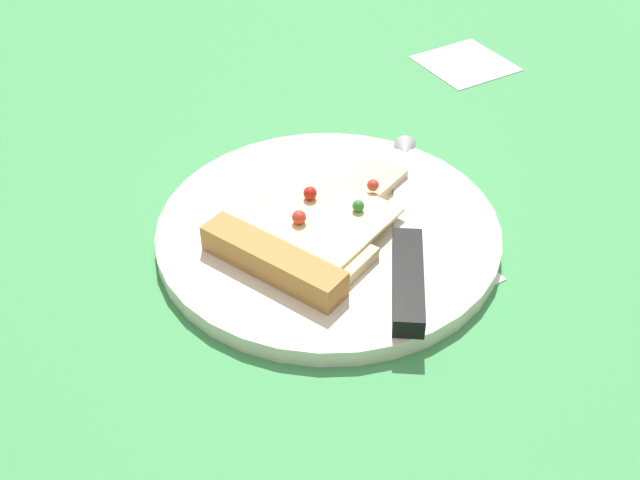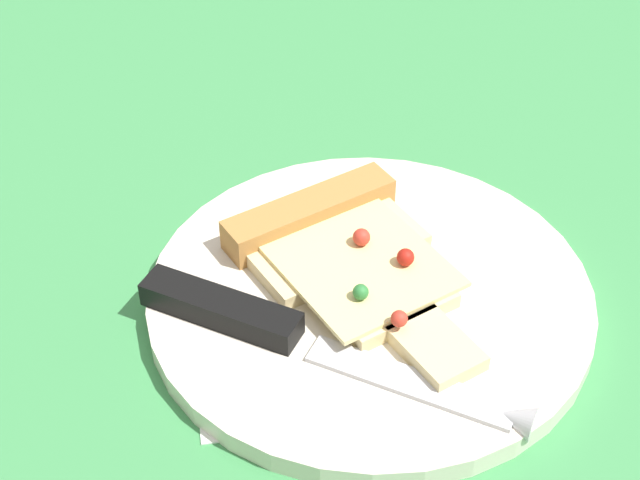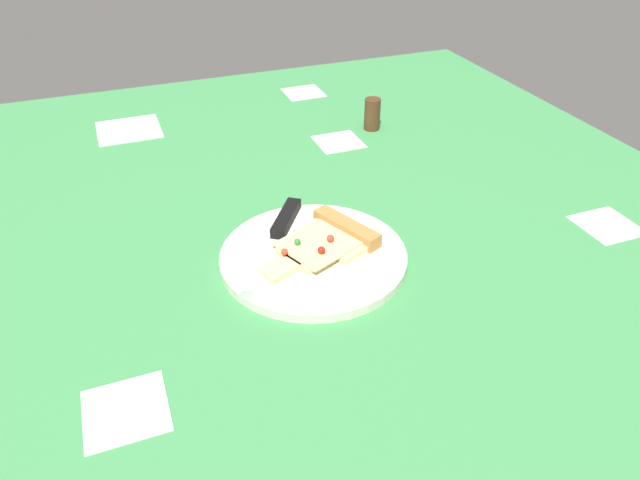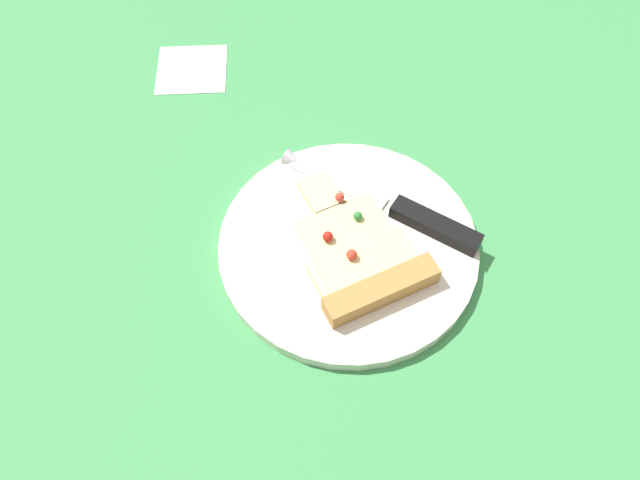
% 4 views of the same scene
% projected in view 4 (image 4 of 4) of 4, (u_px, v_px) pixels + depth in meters
% --- Properties ---
extents(ground_plane, '(1.55, 1.55, 0.03)m').
position_uv_depth(ground_plane, '(404.00, 224.00, 0.71)').
color(ground_plane, '#3D8C4C').
rests_on(ground_plane, ground).
extents(plate, '(0.28, 0.28, 0.01)m').
position_uv_depth(plate, '(348.00, 246.00, 0.67)').
color(plate, silver).
rests_on(plate, ground_plane).
extents(pizza_slice, '(0.15, 0.19, 0.02)m').
position_uv_depth(pizza_slice, '(360.00, 257.00, 0.65)').
color(pizza_slice, beige).
rests_on(pizza_slice, plate).
extents(knife, '(0.21, 0.15, 0.02)m').
position_uv_depth(knife, '(397.00, 208.00, 0.68)').
color(knife, silver).
rests_on(knife, plate).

